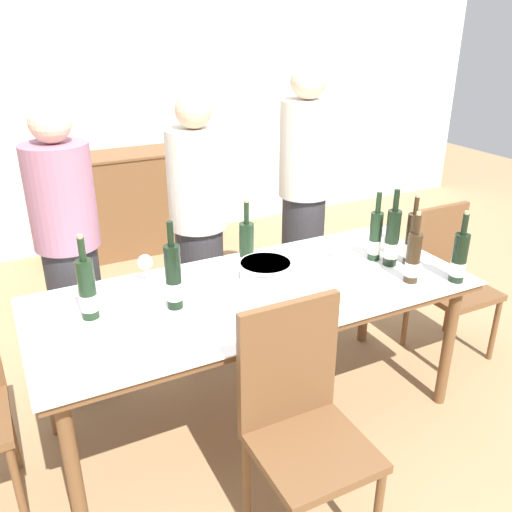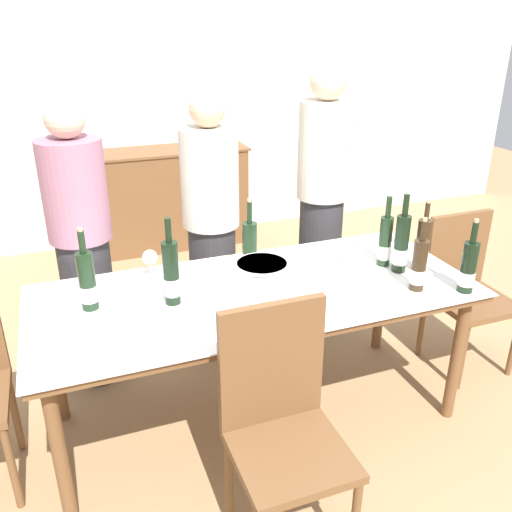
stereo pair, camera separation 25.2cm
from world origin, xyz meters
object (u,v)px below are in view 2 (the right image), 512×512
object	(u,v)px
wine_glass_0	(343,247)
chair_near_front	(281,416)
ice_bucket	(262,283)
person_host	(83,250)
dining_table	(256,302)
chair_right_end	(464,282)
wine_bottle_3	(401,245)
wine_bottle_5	(87,282)
wine_glass_1	(150,258)
wine_glass_2	(397,239)
wine_bottle_2	(171,274)
sideboard_cabinet	(162,199)
wine_bottle_0	(419,266)
wine_bottle_4	(385,242)
person_guest_right	(322,203)
wine_bottle_7	(250,252)
person_guest_left	(212,231)
wine_bottle_6	(422,247)
wine_bottle_1	(468,268)

from	to	relation	value
wine_glass_0	chair_near_front	distance (m)	1.08
ice_bucket	person_host	size ratio (longest dim) A/B	0.15
dining_table	chair_right_end	bearing A→B (deg)	3.73
wine_bottle_3	wine_bottle_5	bearing A→B (deg)	174.16
wine_glass_0	wine_glass_1	distance (m)	1.00
wine_glass_0	wine_glass_2	bearing A→B (deg)	-3.66
dining_table	wine_bottle_2	distance (m)	0.45
dining_table	ice_bucket	bearing A→B (deg)	-100.61
sideboard_cabinet	wine_glass_2	bearing A→B (deg)	-71.52
wine_bottle_0	wine_bottle_4	xyz separation A→B (m)	(0.01, 0.30, 0.01)
chair_near_front	person_guest_right	distance (m)	1.74
sideboard_cabinet	wine_bottle_3	bearing A→B (deg)	-74.36
sideboard_cabinet	person_host	bearing A→B (deg)	-113.14
sideboard_cabinet	wine_bottle_4	xyz separation A→B (m)	(0.69, -2.48, 0.44)
wine_bottle_7	wine_glass_2	world-z (taller)	wine_bottle_7
sideboard_cabinet	dining_table	xyz separation A→B (m)	(-0.04, -2.52, 0.24)
chair_near_front	person_guest_right	size ratio (longest dim) A/B	0.59
wine_bottle_4	ice_bucket	bearing A→B (deg)	-166.30
wine_bottle_5	person_guest_left	xyz separation A→B (m)	(0.75, 0.62, -0.09)
wine_bottle_5	person_guest_left	size ratio (longest dim) A/B	0.24
wine_glass_0	chair_right_end	xyz separation A→B (m)	(0.82, -0.03, -0.33)
chair_near_front	person_guest_left	distance (m)	1.42
wine_bottle_6	dining_table	bearing A→B (deg)	173.79
dining_table	wine_glass_0	bearing A→B (deg)	12.89
wine_bottle_2	person_guest_left	bearing A→B (deg)	61.00
wine_bottle_2	person_guest_left	distance (m)	0.81
ice_bucket	chair_right_end	bearing A→B (deg)	9.64
wine_bottle_0	person_host	distance (m)	1.74
wine_bottle_2	person_guest_left	size ratio (longest dim) A/B	0.26
wine_bottle_4	wine_glass_2	size ratio (longest dim) A/B	2.53
sideboard_cabinet	wine_bottle_5	xyz separation A→B (m)	(-0.80, -2.42, 0.44)
wine_bottle_1	wine_glass_1	world-z (taller)	wine_bottle_1
person_host	chair_right_end	bearing A→B (deg)	-15.88
dining_table	person_guest_left	world-z (taller)	person_guest_left
dining_table	wine_bottle_3	distance (m)	0.79
chair_near_front	wine_bottle_6	bearing A→B (deg)	29.55
wine_bottle_4	wine_glass_0	world-z (taller)	wine_bottle_4
sideboard_cabinet	wine_bottle_4	size ratio (longest dim) A/B	4.12
wine_bottle_1	wine_glass_1	size ratio (longest dim) A/B	2.51
wine_bottle_3	wine_bottle_7	world-z (taller)	wine_bottle_7
wine_bottle_6	chair_right_end	bearing A→B (deg)	20.50
wine_bottle_2	chair_near_front	xyz separation A→B (m)	(0.25, -0.69, -0.33)
wine_bottle_0	wine_bottle_2	bearing A→B (deg)	166.05
ice_bucket	wine_bottle_1	distance (m)	0.98
sideboard_cabinet	wine_bottle_5	bearing A→B (deg)	-108.29
wine_glass_0	ice_bucket	bearing A→B (deg)	-154.49
dining_table	wine_glass_2	distance (m)	0.87
ice_bucket	wine_bottle_0	world-z (taller)	wine_bottle_0
ice_bucket	wine_bottle_6	size ratio (longest dim) A/B	0.61
wine_glass_2	wine_bottle_4	bearing A→B (deg)	-152.10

